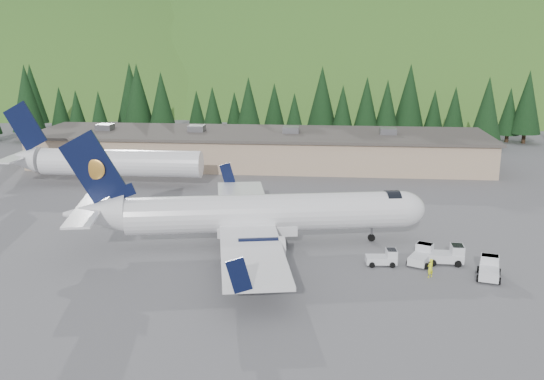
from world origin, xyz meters
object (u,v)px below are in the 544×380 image
Objects in this scene: baggage_tug_a at (384,258)px; airliner at (256,215)px; baggage_tug_c at (489,269)px; baggage_tug_d at (422,255)px; ramp_worker at (430,268)px; terminal_building at (259,148)px; second_airliner at (100,162)px; baggage_tug_b at (448,255)px.

airliner is at bearing 156.13° from baggage_tug_a.
baggage_tug_d is (-5.19, 2.83, -0.03)m from baggage_tug_c.
baggage_tug_d is at bearing -23.38° from airliner.
ramp_worker is (3.63, -2.56, 0.18)m from baggage_tug_a.
baggage_tug_d is (15.44, -3.43, -2.37)m from airliner.
ramp_worker is (15.65, -6.78, -2.27)m from airliner.
baggage_tug_a is at bearing 128.47° from baggage_tug_d.
ramp_worker is at bearing -34.28° from airliner.
terminal_building reaches higher than baggage_tug_a.
baggage_tug_a is 1.69× the size of ramp_worker.
terminal_building is at bearing 106.17° from baggage_tug_a.
baggage_tug_a is at bearing -69.30° from terminal_building.
baggage_tug_c is (20.63, -6.26, -2.34)m from airliner.
second_airliner is 47.04m from baggage_tug_d.
airliner is 18.20m from baggage_tug_b.
baggage_tug_b is 46.90m from terminal_building.
baggage_tug_b is 0.96× the size of baggage_tug_c.
baggage_tug_b reaches higher than baggage_tug_a.
second_airliner is 8.08× the size of baggage_tug_d.
baggage_tug_c is 5.00m from ramp_worker.
second_airliner reaches higher than baggage_tug_d.
baggage_tug_b is (17.75, -3.31, -2.31)m from airliner.
second_airliner is 49.11m from ramp_worker.
terminal_building is at bearing -103.25° from ramp_worker.
baggage_tug_c is (44.54, -28.46, -2.57)m from second_airliner.
baggage_tug_a is at bearing 91.08° from baggage_tug_c.
baggage_tug_b reaches higher than ramp_worker.
ramp_worker is at bearing -36.21° from second_airliner.
terminal_building is 49.12m from ramp_worker.
baggage_tug_a is at bearing -36.31° from second_airliner.
airliner is 15.99m from baggage_tug_d.
baggage_tug_b is 2.00× the size of ramp_worker.
baggage_tug_b is at bearing -158.02° from ramp_worker.
baggage_tug_c is (2.88, -2.95, -0.03)m from baggage_tug_b.
second_airliner is at bearing 139.16° from baggage_tug_a.
airliner is at bearing -60.29° from ramp_worker.
baggage_tug_b is at bearing 4.43° from baggage_tug_a.
baggage_tug_b is at bearing 58.74° from baggage_tug_c.
baggage_tug_d is at bearing -123.22° from ramp_worker.
ramp_worker reaches higher than baggage_tug_a.
baggage_tug_d reaches higher than baggage_tug_a.
baggage_tug_a is 5.80m from baggage_tug_b.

